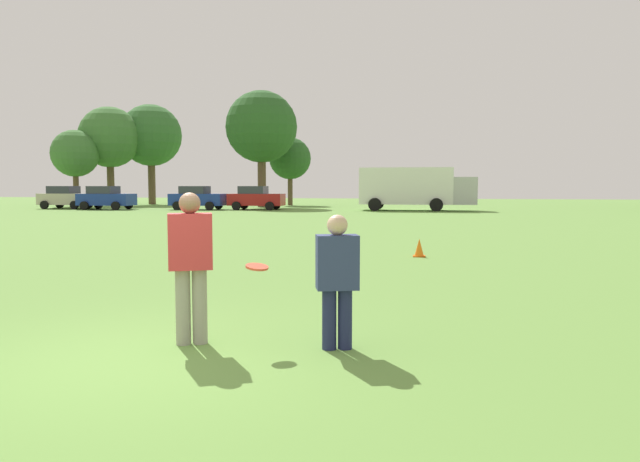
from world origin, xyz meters
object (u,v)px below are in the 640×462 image
at_px(traffic_cone, 419,248).
at_px(parked_car_near_left, 66,197).
at_px(parked_car_mid_left, 106,198).
at_px(box_truck, 415,187).
at_px(player_defender, 337,275).
at_px(player_thrower, 191,259).
at_px(parked_car_mid_right, 256,198).
at_px(frisbee, 257,267).
at_px(parked_car_center, 197,198).

distance_m(traffic_cone, parked_car_near_left, 39.19).
xyz_separation_m(parked_car_mid_left, box_truck, (23.62, 2.55, 0.83)).
bearing_deg(player_defender, parked_car_near_left, 127.66).
height_order(player_thrower, parked_car_mid_right, parked_car_mid_right).
height_order(frisbee, parked_car_mid_right, parked_car_mid_right).
bearing_deg(parked_car_mid_left, parked_car_mid_right, 8.77).
relative_size(player_thrower, parked_car_center, 0.42).
relative_size(frisbee, parked_car_center, 0.07).
bearing_deg(traffic_cone, parked_car_mid_right, 114.86).
bearing_deg(box_truck, parked_car_mid_left, -173.83).
bearing_deg(frisbee, parked_car_mid_left, 122.98).
xyz_separation_m(player_defender, parked_car_near_left, (-27.70, 35.89, 0.06)).
relative_size(traffic_cone, parked_car_near_left, 0.11).
bearing_deg(parked_car_center, player_thrower, -67.68).
height_order(traffic_cone, parked_car_mid_left, parked_car_mid_left).
xyz_separation_m(player_defender, parked_car_mid_left, (-23.66, 35.01, 0.06)).
xyz_separation_m(player_thrower, frisbee, (0.78, 0.10, -0.08)).
distance_m(player_defender, parked_car_mid_right, 38.73).
relative_size(traffic_cone, parked_car_center, 0.11).
distance_m(player_thrower, frisbee, 0.79).
distance_m(traffic_cone, parked_car_mid_right, 30.66).
height_order(player_thrower, parked_car_mid_left, parked_car_mid_left).
height_order(player_thrower, parked_car_near_left, parked_car_near_left).
xyz_separation_m(frisbee, parked_car_mid_right, (-11.16, 36.79, -0.00)).
bearing_deg(player_defender, frisbee, -179.81).
height_order(parked_car_mid_left, box_truck, box_truck).
bearing_deg(parked_car_center, parked_car_near_left, -178.53).
bearing_deg(frisbee, parked_car_near_left, 126.70).
xyz_separation_m(parked_car_near_left, parked_car_mid_left, (4.03, -0.88, 0.00)).
bearing_deg(box_truck, parked_car_center, -175.19).
bearing_deg(traffic_cone, player_defender, -94.99).
relative_size(player_thrower, traffic_cone, 3.73).
bearing_deg(parked_car_center, parked_car_mid_right, 7.86).
bearing_deg(parked_car_center, player_defender, -65.32).
bearing_deg(parked_car_mid_right, player_defender, -71.79).
distance_m(parked_car_mid_right, box_truck, 12.12).
relative_size(player_defender, parked_car_near_left, 0.37).
xyz_separation_m(parked_car_center, box_truck, (16.58, 1.39, 0.83)).
xyz_separation_m(player_defender, frisbee, (-0.95, -0.00, 0.07)).
bearing_deg(traffic_cone, parked_car_mid_left, 133.20).
height_order(player_thrower, player_defender, player_thrower).
bearing_deg(parked_car_mid_right, box_truck, 3.66).
height_order(parked_car_near_left, parked_car_center, same).
xyz_separation_m(player_thrower, parked_car_center, (-14.89, 36.27, -0.09)).
height_order(frisbee, parked_car_mid_left, parked_car_mid_left).
bearing_deg(frisbee, player_defender, 0.19).
height_order(traffic_cone, parked_car_near_left, parked_car_near_left).
xyz_separation_m(frisbee, parked_car_near_left, (-26.75, 35.89, -0.00)).
relative_size(frisbee, parked_car_mid_left, 0.07).
distance_m(player_defender, frisbee, 0.95).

